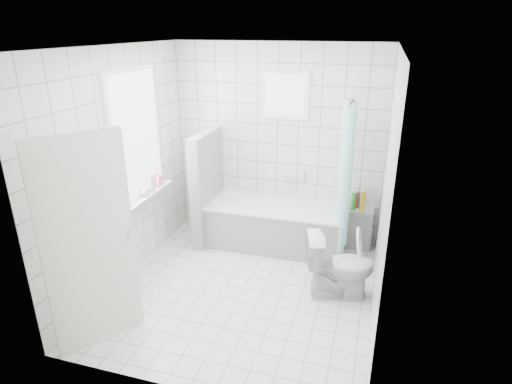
% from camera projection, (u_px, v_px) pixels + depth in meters
% --- Properties ---
extents(ground, '(3.00, 3.00, 0.00)m').
position_uv_depth(ground, '(244.00, 289.00, 4.83)').
color(ground, white).
rests_on(ground, ground).
extents(ceiling, '(3.00, 3.00, 0.00)m').
position_uv_depth(ceiling, '(241.00, 46.00, 3.88)').
color(ceiling, white).
rests_on(ceiling, ground).
extents(wall_back, '(2.80, 0.02, 2.60)m').
position_uv_depth(wall_back, '(277.00, 144.00, 5.69)').
color(wall_back, white).
rests_on(wall_back, ground).
extents(wall_front, '(2.80, 0.02, 2.60)m').
position_uv_depth(wall_front, '(177.00, 250.00, 3.01)').
color(wall_front, white).
rests_on(wall_front, ground).
extents(wall_left, '(0.02, 3.00, 2.60)m').
position_uv_depth(wall_left, '(122.00, 169.00, 4.72)').
color(wall_left, white).
rests_on(wall_left, ground).
extents(wall_right, '(0.02, 3.00, 2.60)m').
position_uv_depth(wall_right, '(385.00, 195.00, 3.99)').
color(wall_right, white).
rests_on(wall_right, ground).
extents(window_left, '(0.01, 0.90, 1.40)m').
position_uv_depth(window_left, '(137.00, 136.00, 4.87)').
color(window_left, white).
rests_on(window_left, wall_left).
extents(window_back, '(0.50, 0.01, 0.50)m').
position_uv_depth(window_back, '(285.00, 95.00, 5.39)').
color(window_back, white).
rests_on(window_back, wall_back).
extents(window_sill, '(0.18, 1.02, 0.08)m').
position_uv_depth(window_sill, '(147.00, 197.00, 5.12)').
color(window_sill, white).
rests_on(window_sill, wall_left).
extents(door, '(0.48, 0.69, 2.00)m').
position_uv_depth(door, '(89.00, 245.00, 3.71)').
color(door, silver).
rests_on(door, ground).
extents(bathtub, '(1.80, 0.77, 0.58)m').
position_uv_depth(bathtub, '(277.00, 225.00, 5.70)').
color(bathtub, white).
rests_on(bathtub, ground).
extents(partition_wall, '(0.15, 0.85, 1.50)m').
position_uv_depth(partition_wall, '(207.00, 187.00, 5.74)').
color(partition_wall, white).
rests_on(partition_wall, ground).
extents(tiled_ledge, '(0.40, 0.24, 0.55)m').
position_uv_depth(tiled_ledge, '(356.00, 228.00, 5.67)').
color(tiled_ledge, white).
rests_on(tiled_ledge, ground).
extents(toilet, '(0.80, 0.58, 0.73)m').
position_uv_depth(toilet, '(340.00, 266.00, 4.59)').
color(toilet, silver).
rests_on(toilet, ground).
extents(curtain_rod, '(0.02, 0.80, 0.02)m').
position_uv_depth(curtain_rod, '(352.00, 99.00, 4.83)').
color(curtain_rod, silver).
rests_on(curtain_rod, wall_back).
extents(shower_curtain, '(0.14, 0.48, 1.78)m').
position_uv_depth(shower_curtain, '(344.00, 178.00, 5.04)').
color(shower_curtain, '#4ADAD7').
rests_on(shower_curtain, curtain_rod).
extents(tub_faucet, '(0.18, 0.06, 0.06)m').
position_uv_depth(tub_faucet, '(291.00, 178.00, 5.77)').
color(tub_faucet, silver).
rests_on(tub_faucet, wall_back).
extents(sill_bottles, '(0.18, 0.50, 0.27)m').
position_uv_depth(sill_bottles, '(150.00, 183.00, 5.15)').
color(sill_bottles, pink).
rests_on(sill_bottles, window_sill).
extents(ledge_bottles, '(0.17, 0.18, 0.27)m').
position_uv_depth(ledge_bottles, '(358.00, 201.00, 5.50)').
color(ledge_bottles, '#18921F').
rests_on(ledge_bottles, tiled_ledge).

